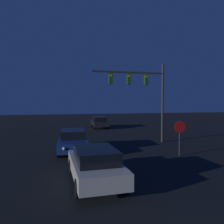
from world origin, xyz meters
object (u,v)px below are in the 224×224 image
Objects in this scene: car_far at (99,122)px; stop_sign at (180,132)px; car_near at (95,164)px; car_mid at (73,140)px; traffic_signal_mast at (143,88)px.

car_far is 15.95m from stop_sign.
car_far is at bearing 77.27° from car_near.
car_near is 0.98× the size of car_mid.
stop_sign is at bearing -80.69° from car_far.
car_mid is at bearing -106.19° from car_far.
car_mid is 0.69× the size of traffic_signal_mast.
traffic_signal_mast is (5.33, 7.70, 3.70)m from car_near.
traffic_signal_mast is at bearing -158.51° from car_mid.
stop_sign reaches higher than car_mid.
traffic_signal_mast reaches higher than stop_sign.
car_near is 0.99× the size of car_far.
car_near and car_mid have the same top height.
car_mid is at bearing -162.99° from traffic_signal_mast.
car_near is 0.68× the size of traffic_signal_mast.
stop_sign reaches higher than car_far.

